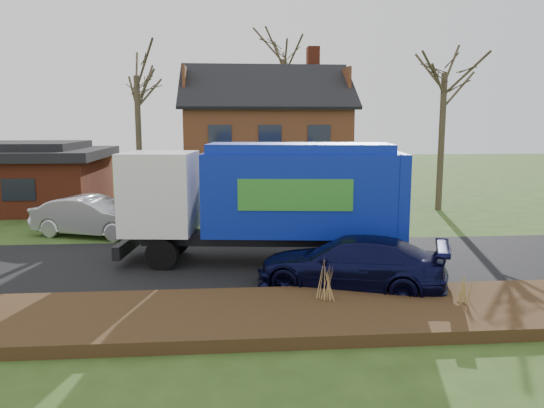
{
  "coord_description": "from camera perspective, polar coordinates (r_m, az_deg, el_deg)",
  "views": [
    {
      "loc": [
        -0.28,
        -17.57,
        4.79
      ],
      "look_at": [
        1.45,
        2.5,
        1.67
      ],
      "focal_mm": 35.0,
      "sensor_mm": 36.0,
      "label": 1
    }
  ],
  "objects": [
    {
      "name": "grass_clump_mid",
      "position": [
        13.7,
        6.03,
        -8.25
      ],
      "size": [
        0.35,
        0.28,
        0.97
      ],
      "color": "#AD864C",
      "rests_on": "mulch_verge"
    },
    {
      "name": "silver_sedan",
      "position": [
        23.66,
        -18.73,
        -1.27
      ],
      "size": [
        5.42,
        3.43,
        1.69
      ],
      "primitive_type": "imported",
      "rotation": [
        0.0,
        0.0,
        1.22
      ],
      "color": "#ACAEB4",
      "rests_on": "ground"
    },
    {
      "name": "tree_front_west",
      "position": [
        27.82,
        -14.47,
        15.34
      ],
      "size": [
        3.3,
        3.3,
        9.81
      ],
      "color": "#433A28",
      "rests_on": "ground"
    },
    {
      "name": "tree_front_east",
      "position": [
        30.5,
        18.2,
        15.52
      ],
      "size": [
        3.8,
        3.8,
        10.55
      ],
      "color": "#463B2A",
      "rests_on": "ground"
    },
    {
      "name": "ranch_house",
      "position": [
        32.88,
        -25.8,
        2.74
      ],
      "size": [
        9.8,
        8.2,
        3.7
      ],
      "color": "maroon",
      "rests_on": "ground"
    },
    {
      "name": "grass_clump_east",
      "position": [
        14.31,
        19.9,
        -8.42
      ],
      "size": [
        0.31,
        0.25,
        0.77
      ],
      "color": "olive",
      "rests_on": "mulch_verge"
    },
    {
      "name": "navy_wagon",
      "position": [
        15.41,
        8.4,
        -6.38
      ],
      "size": [
        5.81,
        3.96,
        1.56
      ],
      "primitive_type": "imported",
      "rotation": [
        0.0,
        0.0,
        -1.93
      ],
      "color": "black",
      "rests_on": "ground"
    },
    {
      "name": "main_house",
      "position": [
        31.54,
        -1.71,
        7.42
      ],
      "size": [
        12.95,
        8.95,
        9.26
      ],
      "color": "beige",
      "rests_on": "ground"
    },
    {
      "name": "garbage_truck",
      "position": [
        17.95,
        -0.28,
        1.01
      ],
      "size": [
        9.77,
        3.64,
        4.09
      ],
      "rotation": [
        0.0,
        0.0,
        -0.12
      ],
      "color": "black",
      "rests_on": "ground"
    },
    {
      "name": "tree_back",
      "position": [
        39.2,
        1.23,
        17.05
      ],
      "size": [
        3.94,
        3.94,
        12.49
      ],
      "color": "#423828",
      "rests_on": "ground"
    },
    {
      "name": "mulch_verge",
      "position": [
        13.12,
        -3.45,
        -11.92
      ],
      "size": [
        80.0,
        3.5,
        0.3
      ],
      "primitive_type": "cube",
      "color": "#321C10",
      "rests_on": "ground"
    },
    {
      "name": "ground",
      "position": [
        18.21,
        -3.89,
        -6.46
      ],
      "size": [
        120.0,
        120.0,
        0.0
      ],
      "primitive_type": "plane",
      "color": "#2D4517",
      "rests_on": "ground"
    },
    {
      "name": "road",
      "position": [
        18.21,
        -3.89,
        -6.43
      ],
      "size": [
        80.0,
        7.0,
        0.02
      ],
      "primitive_type": "cube",
      "color": "black",
      "rests_on": "ground"
    }
  ]
}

